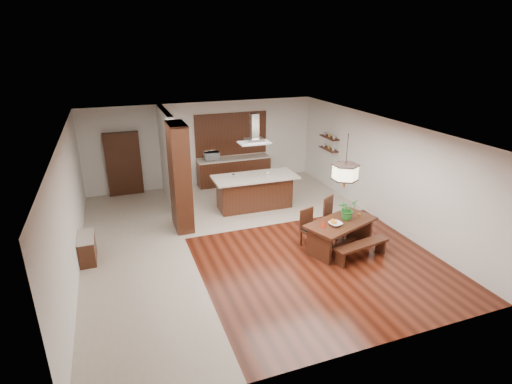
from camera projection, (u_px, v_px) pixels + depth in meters
name	position (u px, v px, depth m)	size (l,w,h in m)	color
room_shell	(244.00, 162.00, 9.70)	(9.00, 9.04, 2.92)	#351209
tile_hallway	(137.00, 256.00, 9.55)	(2.50, 9.00, 0.01)	#B9AC9A
tile_kitchen	(257.00, 198.00, 13.03)	(5.50, 4.00, 0.01)	#B9AC9A
soffit_band	(244.00, 129.00, 9.41)	(8.00, 9.00, 0.02)	#3D1B0F
partition_pier	(180.00, 178.00, 10.52)	(0.45, 1.00, 2.90)	black
partition_stub	(168.00, 157.00, 12.36)	(0.18, 2.40, 2.90)	silver
hallway_console	(87.00, 248.00, 9.27)	(0.37, 0.88, 0.63)	black
hallway_doorway	(124.00, 164.00, 13.05)	(1.10, 0.20, 2.10)	black
rear_counter	(234.00, 171.00, 14.27)	(2.60, 0.62, 0.95)	black
kitchen_window	(231.00, 134.00, 14.05)	(2.60, 0.08, 1.50)	#A65C31
shelf_lower	(329.00, 149.00, 13.46)	(0.26, 0.90, 0.04)	black
shelf_upper	(329.00, 137.00, 13.32)	(0.26, 0.90, 0.04)	black
dining_table	(341.00, 229.00, 9.71)	(1.98, 1.45, 0.74)	black
dining_bench	(361.00, 251.00, 9.37)	(1.45, 0.32, 0.41)	black
dining_chair_left	(311.00, 229.00, 9.86)	(0.42, 0.42, 0.96)	black
dining_chair_right	(335.00, 217.00, 10.38)	(0.47, 0.47, 1.05)	black
pendant_lantern	(346.00, 162.00, 9.11)	(0.64, 0.64, 1.31)	#FFF3C3
foliage_plant	(347.00, 209.00, 9.70)	(0.46, 0.40, 0.51)	#287A2A
fruit_bowl	(335.00, 224.00, 9.42)	(0.31, 0.31, 0.08)	beige
napkin_cone	(323.00, 223.00, 9.33)	(0.12, 0.12, 0.20)	#A7210B
gold_ornament	(359.00, 215.00, 9.85)	(0.07, 0.07, 0.10)	gold
kitchen_island	(254.00, 191.00, 12.14)	(2.54, 1.15, 1.04)	black
range_hood	(254.00, 129.00, 11.46)	(0.90, 0.55, 0.87)	silver
island_cup	(268.00, 173.00, 12.03)	(0.12, 0.12, 0.09)	silver
microwave	(212.00, 156.00, 13.81)	(0.51, 0.35, 0.28)	silver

